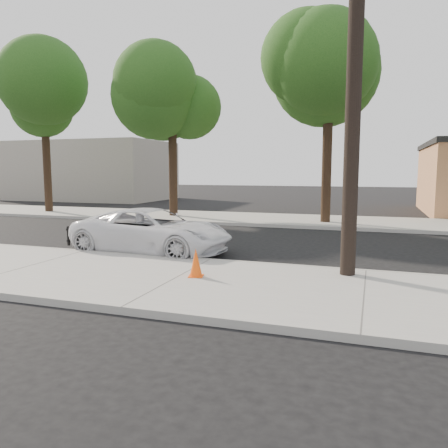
{
  "coord_description": "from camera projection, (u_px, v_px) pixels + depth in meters",
  "views": [
    {
      "loc": [
        4.1,
        -12.91,
        2.52
      ],
      "look_at": [
        0.08,
        -1.18,
        1.0
      ],
      "focal_mm": 35.0,
      "sensor_mm": 36.0,
      "label": 1
    }
  ],
  "objects": [
    {
      "name": "near_sidewalk",
      "position": [
        175.0,
        281.0,
        9.7
      ],
      "size": [
        90.0,
        4.4,
        0.15
      ],
      "primitive_type": "cube",
      "color": "gray",
      "rests_on": "ground"
    },
    {
      "name": "building_far",
      "position": [
        88.0,
        171.0,
        38.66
      ],
      "size": [
        14.0,
        8.0,
        5.0
      ],
      "primitive_type": "cube",
      "color": "gray",
      "rests_on": "ground"
    },
    {
      "name": "tree_a",
      "position": [
        45.0,
        100.0,
        24.77
      ],
      "size": [
        4.65,
        4.5,
        9.0
      ],
      "color": "black",
      "rests_on": "far_sidewalk"
    },
    {
      "name": "police_cruiser",
      "position": [
        152.0,
        231.0,
        13.37
      ],
      "size": [
        5.05,
        2.53,
        1.37
      ],
      "primitive_type": "imported",
      "rotation": [
        0.0,
        0.0,
        1.52
      ],
      "color": "white",
      "rests_on": "ground"
    },
    {
      "name": "ground",
      "position": [
        234.0,
        251.0,
        13.74
      ],
      "size": [
        120.0,
        120.0,
        0.0
      ],
      "primitive_type": "plane",
      "color": "black",
      "rests_on": "ground"
    },
    {
      "name": "curb_near",
      "position": [
        210.0,
        262.0,
        11.76
      ],
      "size": [
        90.0,
        0.12,
        0.16
      ],
      "primitive_type": "cube",
      "color": "#9E9B93",
      "rests_on": "ground"
    },
    {
      "name": "tree_c",
      "position": [
        334.0,
        71.0,
        19.36
      ],
      "size": [
        4.96,
        4.8,
        9.55
      ],
      "color": "black",
      "rests_on": "far_sidewalk"
    },
    {
      "name": "utility_pole",
      "position": [
        354.0,
        70.0,
        9.48
      ],
      "size": [
        1.4,
        0.34,
        9.0
      ],
      "color": "black",
      "rests_on": "near_sidewalk"
    },
    {
      "name": "traffic_cone",
      "position": [
        196.0,
        263.0,
        9.79
      ],
      "size": [
        0.4,
        0.4,
        0.63
      ],
      "rotation": [
        0.0,
        0.0,
        0.25
      ],
      "color": "#FF540D",
      "rests_on": "near_sidewalk"
    },
    {
      "name": "tree_b",
      "position": [
        174.0,
        100.0,
        22.44
      ],
      "size": [
        4.34,
        4.2,
        8.45
      ],
      "color": "black",
      "rests_on": "far_sidewalk"
    },
    {
      "name": "far_sidewalk",
      "position": [
        286.0,
        220.0,
        21.71
      ],
      "size": [
        90.0,
        5.0,
        0.15
      ],
      "primitive_type": "cube",
      "color": "gray",
      "rests_on": "ground"
    }
  ]
}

